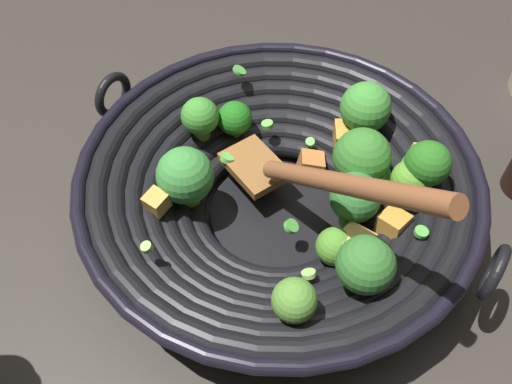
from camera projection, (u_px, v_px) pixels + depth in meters
The scene contains 2 objects.
ground_plane at pixel (277, 216), 0.60m from camera, with size 4.00×4.00×0.00m, color #332D28.
wok at pixel (282, 186), 0.56m from camera, with size 0.41×0.41×0.22m.
Camera 1 is at (0.30, -0.18, 0.49)m, focal length 38.22 mm.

